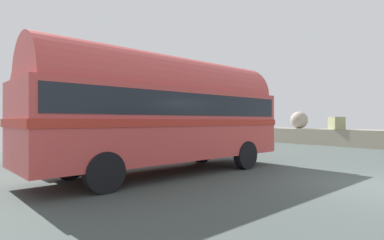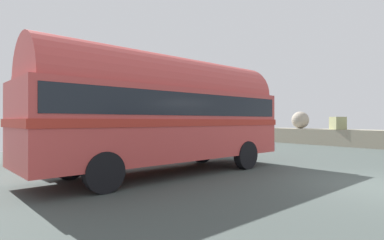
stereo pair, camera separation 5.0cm
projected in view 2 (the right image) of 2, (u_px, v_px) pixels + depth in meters
name	position (u px, v px, depth m)	size (l,w,h in m)	color
vintage_coach	(166.00, 109.00, 9.53)	(3.01, 8.73, 3.70)	black
second_coach	(116.00, 113.00, 13.86)	(2.94, 8.72, 3.70)	black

